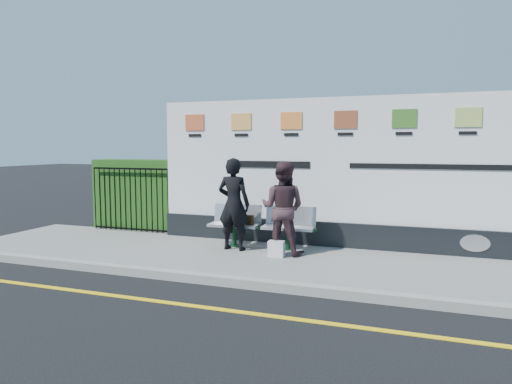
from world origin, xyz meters
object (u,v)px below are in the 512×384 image
billboard (345,183)px  woman_right (283,208)px  bench (261,236)px  woman_left (234,204)px

billboard → woman_right: billboard is taller
bench → woman_right: bearing=-36.7°
bench → woman_right: 0.93m
woman_left → woman_right: size_ratio=1.03×
billboard → woman_right: bearing=-133.8°
woman_right → woman_left: bearing=1.3°
bench → woman_left: (-0.44, -0.34, 0.67)m
billboard → woman_right: (-0.99, -1.04, -0.42)m
bench → woman_left: size_ratio=1.19×
bench → woman_right: woman_right is taller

